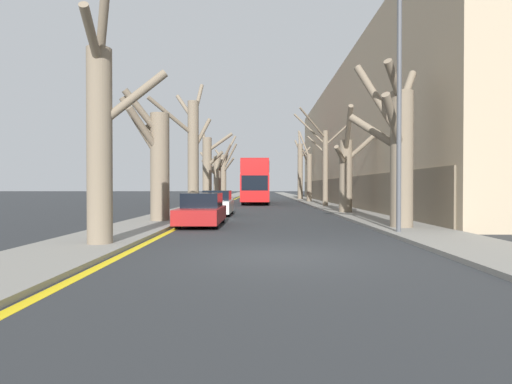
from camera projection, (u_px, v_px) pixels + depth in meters
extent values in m
plane|color=#2B2D30|center=(278.00, 256.00, 9.72)|extent=(300.00, 300.00, 0.00)
cube|color=gray|center=(227.00, 198.00, 59.76)|extent=(2.74, 120.00, 0.12)
cube|color=gray|center=(298.00, 198.00, 59.67)|extent=(2.74, 120.00, 0.12)
cube|color=tan|center=(385.00, 140.00, 38.53)|extent=(10.00, 49.16, 12.40)
cube|color=#6B5E4C|center=(333.00, 192.00, 38.64)|extent=(0.12, 48.18, 2.48)
cube|color=yellow|center=(237.00, 198.00, 59.75)|extent=(0.24, 120.00, 0.01)
cylinder|color=#7A6B56|center=(100.00, 148.00, 11.02)|extent=(0.68, 0.68, 5.50)
cylinder|color=#7A6B56|center=(104.00, 13.00, 10.37)|extent=(1.04, 1.51, 2.43)
cylinder|color=#7A6B56|center=(92.00, 37.00, 10.21)|extent=(0.51, 1.71, 1.16)
cylinder|color=#7A6B56|center=(133.00, 98.00, 11.23)|extent=(1.92, 0.73, 1.72)
cylinder|color=#7A6B56|center=(160.00, 168.00, 18.62)|extent=(0.88, 0.88, 5.11)
cylinder|color=#7A6B56|center=(141.00, 129.00, 18.27)|extent=(1.89, 1.04, 2.85)
cylinder|color=#7A6B56|center=(153.00, 143.00, 18.82)|extent=(1.11, 0.83, 1.78)
cylinder|color=#7A6B56|center=(143.00, 113.00, 18.11)|extent=(1.68, 1.36, 2.07)
cylinder|color=#7A6B56|center=(145.00, 131.00, 18.01)|extent=(1.42, 1.57, 2.09)
cylinder|color=#7A6B56|center=(193.00, 157.00, 26.59)|extent=(0.73, 0.73, 7.40)
cylinder|color=#7A6B56|center=(171.00, 117.00, 25.60)|extent=(2.75, 2.23, 2.28)
cylinder|color=#7A6B56|center=(198.00, 103.00, 27.23)|extent=(0.70, 1.66, 2.82)
cylinder|color=#7A6B56|center=(185.00, 108.00, 27.08)|extent=(1.57, 1.37, 1.97)
cylinder|color=#7A6B56|center=(201.00, 135.00, 26.80)|extent=(1.36, 0.78, 2.28)
cylinder|color=#7A6B56|center=(207.00, 172.00, 35.36)|extent=(0.81, 0.81, 6.05)
cylinder|color=#7A6B56|center=(220.00, 142.00, 35.37)|extent=(2.39, 0.41, 1.82)
cylinder|color=#7A6B56|center=(208.00, 144.00, 36.16)|extent=(0.34, 1.85, 1.45)
cylinder|color=#7A6B56|center=(215.00, 159.00, 35.01)|extent=(1.69, 0.98, 1.46)
cylinder|color=#7A6B56|center=(205.00, 147.00, 36.38)|extent=(0.97, 2.40, 2.88)
cylinder|color=#7A6B56|center=(217.00, 179.00, 42.63)|extent=(0.78, 0.78, 4.98)
cylinder|color=#7A6B56|center=(224.00, 159.00, 41.85)|extent=(1.89, 1.85, 2.98)
cylinder|color=#7A6B56|center=(209.00, 163.00, 43.29)|extent=(2.26, 1.68, 2.59)
cylinder|color=#7A6B56|center=(211.00, 159.00, 43.25)|extent=(1.83, 1.63, 2.97)
cylinder|color=#7A6B56|center=(219.00, 165.00, 41.64)|extent=(0.97, 2.17, 1.50)
cylinder|color=#7A6B56|center=(210.00, 168.00, 42.20)|extent=(1.79, 1.18, 1.90)
cylinder|color=#7A6B56|center=(223.00, 177.00, 51.17)|extent=(0.72, 0.72, 5.83)
cylinder|color=#7A6B56|center=(230.00, 157.00, 50.67)|extent=(2.01, 1.25, 3.24)
cylinder|color=#7A6B56|center=(219.00, 155.00, 51.45)|extent=(1.36, 0.92, 1.62)
cylinder|color=#7A6B56|center=(226.00, 161.00, 51.83)|extent=(0.75, 1.65, 2.32)
cylinder|color=#7A6B56|center=(230.00, 148.00, 51.48)|extent=(1.82, 1.05, 3.21)
cylinder|color=#7A6B56|center=(228.00, 165.00, 50.40)|extent=(1.70, 1.79, 1.89)
cylinder|color=#7A6B56|center=(402.00, 161.00, 15.56)|extent=(0.86, 0.86, 5.40)
cylinder|color=#7A6B56|center=(407.00, 88.00, 16.05)|extent=(1.19, 1.42, 1.69)
cylinder|color=#7A6B56|center=(395.00, 82.00, 14.95)|extent=(1.29, 1.50, 1.49)
cylinder|color=#7A6B56|center=(379.00, 102.00, 16.05)|extent=(1.88, 1.42, 3.25)
cylinder|color=#7A6B56|center=(376.00, 133.00, 16.04)|extent=(2.06, 1.33, 1.67)
cylinder|color=#7A6B56|center=(394.00, 124.00, 14.75)|extent=(1.50, 1.93, 2.04)
cylinder|color=#7A6B56|center=(346.00, 177.00, 24.85)|extent=(0.80, 0.80, 4.60)
cylinder|color=#7A6B56|center=(367.00, 142.00, 24.52)|extent=(2.74, 0.91, 2.52)
cylinder|color=#7A6B56|center=(348.00, 130.00, 23.41)|extent=(0.62, 3.03, 2.51)
cylinder|color=#7A6B56|center=(341.00, 156.00, 24.20)|extent=(1.15, 1.57, 1.28)
cylinder|color=#7A6B56|center=(325.00, 169.00, 33.61)|extent=(0.45, 0.45, 6.43)
cylinder|color=#7A6B56|center=(313.00, 123.00, 32.62)|extent=(2.51, 2.10, 2.32)
cylinder|color=#7A6B56|center=(339.00, 133.00, 33.14)|extent=(2.29, 1.03, 2.12)
cylinder|color=#7A6B56|center=(316.00, 145.00, 34.65)|extent=(1.40, 2.27, 1.82)
cylinder|color=#7A6B56|center=(310.00, 129.00, 33.83)|extent=(2.72, 0.66, 2.76)
cylinder|color=#7A6B56|center=(309.00, 178.00, 43.65)|extent=(0.55, 0.55, 5.29)
cylinder|color=#7A6B56|center=(304.00, 145.00, 44.53)|extent=(1.14, 2.07, 3.21)
cylinder|color=#7A6B56|center=(306.00, 160.00, 44.98)|extent=(0.61, 2.86, 2.76)
cylinder|color=#7A6B56|center=(306.00, 155.00, 44.47)|extent=(0.69, 1.85, 1.41)
cylinder|color=#7A6B56|center=(300.00, 172.00, 52.86)|extent=(0.69, 0.69, 7.42)
cylinder|color=#7A6B56|center=(298.00, 146.00, 53.24)|extent=(0.91, 1.14, 1.78)
cylinder|color=#7A6B56|center=(305.00, 153.00, 53.20)|extent=(1.65, 1.05, 1.68)
cylinder|color=#7A6B56|center=(301.00, 159.00, 53.49)|extent=(0.66, 1.55, 1.69)
cylinder|color=#7A6B56|center=(299.00, 141.00, 53.51)|extent=(0.30, 1.62, 2.96)
cube|color=red|center=(255.00, 188.00, 40.90)|extent=(2.59, 11.89, 2.44)
cube|color=red|center=(255.00, 170.00, 40.88)|extent=(2.53, 11.65, 1.35)
cube|color=#A91111|center=(255.00, 162.00, 40.87)|extent=(2.53, 11.65, 0.12)
cube|color=black|center=(255.00, 184.00, 40.89)|extent=(2.62, 10.46, 1.27)
cube|color=black|center=(255.00, 169.00, 40.87)|extent=(2.62, 10.46, 1.03)
cube|color=black|center=(255.00, 183.00, 34.97)|extent=(2.33, 0.06, 1.33)
cylinder|color=black|center=(243.00, 199.00, 37.36)|extent=(0.30, 1.06, 1.06)
cylinder|color=black|center=(267.00, 199.00, 37.34)|extent=(0.30, 1.06, 1.06)
cylinder|color=black|center=(246.00, 197.00, 44.25)|extent=(0.30, 1.06, 1.06)
cylinder|color=black|center=(266.00, 197.00, 44.23)|extent=(0.30, 1.06, 1.06)
cube|color=maroon|center=(202.00, 215.00, 17.33)|extent=(1.78, 4.30, 0.61)
cube|color=black|center=(202.00, 200.00, 17.58)|extent=(1.57, 2.24, 0.63)
cylinder|color=black|center=(178.00, 221.00, 16.05)|extent=(0.20, 0.61, 0.61)
cylinder|color=black|center=(216.00, 221.00, 16.04)|extent=(0.20, 0.61, 0.61)
cylinder|color=black|center=(189.00, 216.00, 18.63)|extent=(0.20, 0.61, 0.61)
cylinder|color=black|center=(222.00, 216.00, 18.62)|extent=(0.20, 0.61, 0.61)
cube|color=silver|center=(217.00, 206.00, 23.65)|extent=(1.73, 4.05, 0.70)
cube|color=black|center=(217.00, 195.00, 23.89)|extent=(1.52, 2.11, 0.59)
cylinder|color=black|center=(201.00, 211.00, 22.45)|extent=(0.20, 0.64, 0.64)
cylinder|color=black|center=(228.00, 211.00, 22.43)|extent=(0.20, 0.64, 0.64)
cylinder|color=black|center=(207.00, 209.00, 24.88)|extent=(0.20, 0.64, 0.64)
cylinder|color=black|center=(231.00, 209.00, 24.86)|extent=(0.20, 0.64, 0.64)
cylinder|color=#4C4F54|center=(399.00, 107.00, 13.86)|extent=(0.16, 0.16, 8.94)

